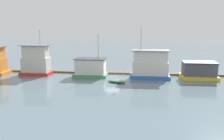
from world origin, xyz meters
The scene contains 9 objects.
ground_plane centered at (0.00, 0.00, 0.00)m, with size 200.00×200.00×0.00m, color slate.
dock_walkway centered at (0.00, 2.99, 0.15)m, with size 59.60×1.59×0.30m, color brown.
houseboat_red centered at (-14.25, 0.42, 2.48)m, with size 5.47×3.40×8.21m.
houseboat_green centered at (-3.98, 0.10, 1.54)m, with size 5.89×3.80×7.58m.
houseboat_blue centered at (6.54, -0.27, 2.24)m, with size 6.76×3.31×8.65m.
houseboat_yellow centered at (14.83, 0.25, 1.38)m, with size 6.09×4.03×2.91m.
dinghy_green centered at (1.13, -4.19, 0.21)m, with size 3.31×2.33×0.42m.
mooring_post_centre centered at (13.32, 1.94, 0.81)m, with size 0.20×0.20×1.62m, color #846B4C.
mooring_post_near_right centered at (-13.11, 1.94, 0.63)m, with size 0.27×0.27×1.25m, color brown.
Camera 1 is at (4.82, -43.01, 9.51)m, focal length 40.00 mm.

